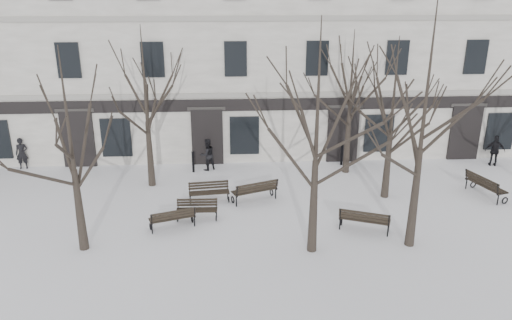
{
  "coord_description": "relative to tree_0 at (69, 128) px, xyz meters",
  "views": [
    {
      "loc": [
        -2.38,
        -16.55,
        8.99
      ],
      "look_at": [
        -1.28,
        3.0,
        1.93
      ],
      "focal_mm": 35.0,
      "sensor_mm": 36.0,
      "label": 1
    }
  ],
  "objects": [
    {
      "name": "pedestrian_a",
      "position": [
        -5.21,
        8.36,
        -4.46
      ],
      "size": [
        0.65,
        0.5,
        1.59
      ],
      "primitive_type": "imported",
      "rotation": [
        0.0,
        0.0,
        0.22
      ],
      "color": "black",
      "rests_on": "ground"
    },
    {
      "name": "tree_4",
      "position": [
        1.6,
        5.78,
        0.09
      ],
      "size": [
        5.09,
        5.09,
        7.28
      ],
      "color": "black",
      "rests_on": "ground"
    },
    {
      "name": "tree_1",
      "position": [
        8.07,
        -0.57,
        0.56
      ],
      "size": [
        5.61,
        5.61,
        8.02
      ],
      "color": "black",
      "rests_on": "ground"
    },
    {
      "name": "bench_1",
      "position": [
        3.01,
        1.33,
        -3.98
      ],
      "size": [
        1.82,
        1.15,
        0.87
      ],
      "rotation": [
        0.0,
        0.0,
        3.47
      ],
      "color": "black",
      "rests_on": "ground"
    },
    {
      "name": "bench_4",
      "position": [
        6.29,
        3.67,
        -3.92
      ],
      "size": [
        2.06,
        1.38,
        0.99
      ],
      "rotation": [
        0.0,
        0.0,
        3.53
      ],
      "color": "black",
      "rests_on": "ground"
    },
    {
      "name": "pedestrian_c",
      "position": [
        18.79,
        7.42,
        -4.46
      ],
      "size": [
        1.02,
        0.67,
        1.61
      ],
      "primitive_type": "imported",
      "rotation": [
        0.0,
        0.0,
        2.83
      ],
      "color": "black",
      "rests_on": "ground"
    },
    {
      "name": "bench_2",
      "position": [
        10.26,
        0.7,
        -3.94
      ],
      "size": [
        1.98,
        1.31,
        0.95
      ],
      "rotation": [
        0.0,
        0.0,
        2.76
      ],
      "color": "black",
      "rests_on": "ground"
    },
    {
      "name": "bench_3",
      "position": [
        4.32,
        3.79,
        -3.98
      ],
      "size": [
        1.78,
        0.82,
        0.87
      ],
      "rotation": [
        0.0,
        0.0,
        0.12
      ],
      "color": "black",
      "rests_on": "ground"
    },
    {
      "name": "tree_2",
      "position": [
        11.65,
        -0.38,
        1.0
      ],
      "size": [
        6.11,
        6.11,
        8.73
      ],
      "color": "black",
      "rests_on": "ground"
    },
    {
      "name": "tree_5",
      "position": [
        10.99,
        6.96,
        -0.13
      ],
      "size": [
        4.85,
        4.85,
        6.93
      ],
      "color": "black",
      "rests_on": "ground"
    },
    {
      "name": "tree_0",
      "position": [
        0.0,
        0.0,
        0.0
      ],
      "size": [
        4.99,
        4.99,
        7.13
      ],
      "color": "black",
      "rests_on": "ground"
    },
    {
      "name": "building",
      "position": [
        7.61,
        13.55,
        1.06
      ],
      "size": [
        40.4,
        10.2,
        11.4
      ],
      "color": "silver",
      "rests_on": "ground"
    },
    {
      "name": "bollard_b",
      "position": [
        11.0,
        7.98,
        -3.84
      ],
      "size": [
        0.15,
        0.15,
        1.15
      ],
      "color": "black",
      "rests_on": "ground"
    },
    {
      "name": "tree_6",
      "position": [
        12.03,
        3.86,
        -0.12
      ],
      "size": [
        4.86,
        4.86,
        6.94
      ],
      "color": "black",
      "rests_on": "ground"
    },
    {
      "name": "bollard_a",
      "position": [
        3.42,
        7.36,
        -3.87
      ],
      "size": [
        0.14,
        0.14,
        1.1
      ],
      "color": "black",
      "rests_on": "ground"
    },
    {
      "name": "bench_5",
      "position": [
        16.4,
        3.65,
        -3.91
      ],
      "size": [
        1.24,
        2.09,
        1.0
      ],
      "rotation": [
        0.0,
        0.0,
        1.86
      ],
      "color": "black",
      "rests_on": "ground"
    },
    {
      "name": "bench_0",
      "position": [
        3.89,
        2.13,
        -4.01
      ],
      "size": [
        1.63,
        0.62,
        0.81
      ],
      "rotation": [
        0.0,
        0.0,
        -0.02
      ],
      "color": "black",
      "rests_on": "ground"
    },
    {
      "name": "ground",
      "position": [
        7.61,
        0.6,
        -4.46
      ],
      "size": [
        100.0,
        100.0,
        0.0
      ],
      "primitive_type": "plane",
      "color": "white",
      "rests_on": "ground"
    },
    {
      "name": "pedestrian_b",
      "position": [
        4.11,
        7.64,
        -4.46
      ],
      "size": [
        0.99,
        0.94,
        1.62
      ],
      "primitive_type": "imported",
      "rotation": [
        0.0,
        0.0,
        3.7
      ],
      "color": "black",
      "rests_on": "ground"
    }
  ]
}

